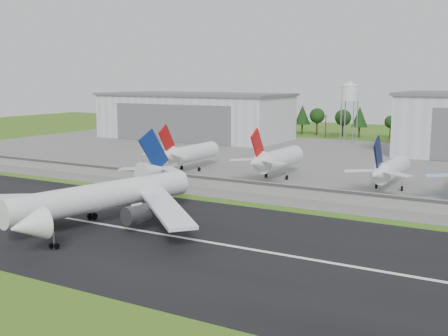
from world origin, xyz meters
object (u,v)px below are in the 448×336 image
Objects in this scene: parked_jet_red_a at (188,153)px; parked_jet_red_b at (275,159)px; main_airliner at (102,203)px; parked_jet_navy at (389,170)px.

parked_jet_red_b is (31.64, 0.03, 0.21)m from parked_jet_red_a.
parked_jet_red_a is at bearing -58.35° from main_airliner.
main_airliner reaches higher than parked_jet_red_b.
parked_jet_navy is at bearing -0.03° from parked_jet_red_a.
main_airliner is 1.88× the size of parked_jet_red_b.
main_airliner is 79.51m from parked_jet_navy.
parked_jet_red_b is at bearing 179.89° from parked_jet_navy.
parked_jet_red_b is 1.00× the size of parked_jet_navy.
parked_jet_navy is (34.27, -0.07, -0.40)m from parked_jet_red_b.
main_airliner is 1.88× the size of parked_jet_red_a.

